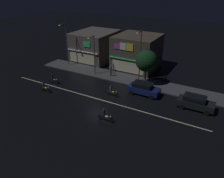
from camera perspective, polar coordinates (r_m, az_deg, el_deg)
name	(u,v)px	position (r m, az deg, el deg)	size (l,w,h in m)	color
ground_plane	(96,99)	(28.98, -4.16, -2.50)	(140.00, 140.00, 0.00)	black
lane_divider_stripe	(96,98)	(28.98, -4.16, -2.49)	(28.71, 0.16, 0.01)	beige
sidewalk_far	(122,78)	(34.86, 2.71, 2.89)	(30.23, 3.69, 0.14)	#424447
storefront_left_block	(95,46)	(43.31, -4.40, 11.24)	(7.00, 8.65, 5.33)	#56514C
storefront_center_block	(137,52)	(38.56, 6.54, 9.56)	(7.02, 7.41, 5.77)	#4C443A
streetlamp_west	(66,41)	(39.82, -11.96, 12.10)	(0.44, 1.64, 7.40)	#47494C
streetlamp_mid	(93,52)	(35.09, -4.88, 9.68)	(0.44, 1.64, 6.30)	#47494C
streetlamp_east	(140,53)	(32.28, 7.25, 9.39)	(0.44, 1.64, 7.68)	#47494C
pedestrian_on_sidewalk	(111,71)	(35.12, -0.39, 4.68)	(0.34, 0.34, 1.76)	#4C664C
street_tree	(146,61)	(31.98, 8.98, 7.26)	(3.16, 3.16, 5.10)	#473323
parked_car_near_kerb	(144,88)	(29.94, 8.24, 0.16)	(4.30, 1.98, 1.67)	navy
parked_car_trailing	(196,102)	(28.17, 20.98, -3.25)	(4.30, 1.98, 1.67)	black
motorcycle_lead	(44,87)	(31.87, -17.23, 0.41)	(1.90, 0.60, 1.52)	black
motorcycle_following	(105,116)	(24.24, -1.90, -7.02)	(1.90, 0.60, 1.52)	black
motorcycle_opposite_lane	(111,92)	(29.31, -0.15, -0.66)	(1.90, 0.60, 1.52)	black
motorcycle_trailing_far	(53,79)	(34.15, -15.09, 2.47)	(1.90, 0.60, 1.52)	black
traffic_cone	(155,92)	(30.68, 11.25, -0.65)	(0.36, 0.36, 0.55)	orange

